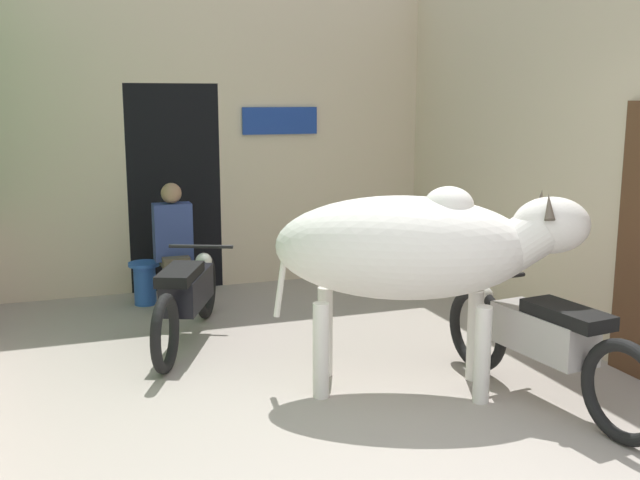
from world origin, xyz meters
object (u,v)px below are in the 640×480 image
motorcycle_far (187,294)px  shopkeeper_seated (174,243)px  plastic_stool (145,282)px  motorcycle_near (543,341)px  cow (416,248)px

motorcycle_far → shopkeeper_seated: shopkeeper_seated is taller
shopkeeper_seated → plastic_stool: bearing=137.7°
shopkeeper_seated → motorcycle_far: bearing=-93.3°
motorcycle_near → shopkeeper_seated: 3.69m
motorcycle_far → plastic_stool: bearing=98.7°
cow → motorcycle_near: bearing=-35.9°
cow → motorcycle_near: 1.04m
cow → motorcycle_far: bearing=130.4°
motorcycle_near → motorcycle_far: (-2.01, 2.05, -0.02)m
motorcycle_near → motorcycle_far: motorcycle_near is taller
motorcycle_far → plastic_stool: (-0.20, 1.31, -0.18)m
motorcycle_near → shopkeeper_seated: size_ratio=1.64×
motorcycle_near → cow: bearing=144.1°
cow → shopkeeper_seated: cow is taller
motorcycle_near → plastic_stool: motorcycle_near is taller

